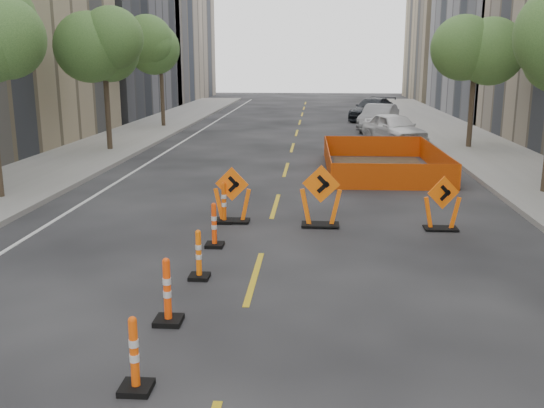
# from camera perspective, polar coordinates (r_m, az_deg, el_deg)

# --- Properties ---
(ground_plane) EXTENTS (140.00, 140.00, 0.00)m
(ground_plane) POSITION_cam_1_polar(r_m,az_deg,el_deg) (8.53, -4.54, -16.31)
(ground_plane) COLOR black
(sidewalk_left) EXTENTS (4.00, 90.00, 0.15)m
(sidewalk_left) POSITION_cam_1_polar(r_m,az_deg,el_deg) (22.22, -23.13, 1.65)
(sidewalk_left) COLOR gray
(sidewalk_left) RESTS_ON ground
(bld_left_d) EXTENTS (12.00, 16.00, 14.00)m
(bld_left_d) POSITION_cam_1_polar(r_m,az_deg,el_deg) (50.01, -17.78, 16.11)
(bld_left_d) COLOR #4C4C51
(bld_left_d) RESTS_ON ground
(bld_right_e) EXTENTS (12.00, 14.00, 16.00)m
(bld_right_e) POSITION_cam_1_polar(r_m,az_deg,el_deg) (67.87, 18.48, 16.07)
(bld_right_e) COLOR tan
(bld_right_e) RESTS_ON ground
(tree_l_c) EXTENTS (2.80, 2.80, 5.95)m
(tree_l_c) POSITION_cam_1_polar(r_m,az_deg,el_deg) (28.94, -15.53, 13.65)
(tree_l_c) COLOR #382B1E
(tree_l_c) RESTS_ON ground
(tree_l_d) EXTENTS (2.80, 2.80, 5.95)m
(tree_l_d) POSITION_cam_1_polar(r_m,az_deg,el_deg) (38.52, -10.45, 13.77)
(tree_l_d) COLOR #382B1E
(tree_l_d) RESTS_ON ground
(tree_r_c) EXTENTS (2.80, 2.80, 5.95)m
(tree_r_c) POSITION_cam_1_polar(r_m,az_deg,el_deg) (30.18, 18.62, 13.42)
(tree_r_c) COLOR #382B1E
(tree_r_c) RESTS_ON ground
(channelizer_2) EXTENTS (0.41, 0.41, 1.05)m
(channelizer_2) POSITION_cam_1_polar(r_m,az_deg,el_deg) (8.24, -12.84, -13.62)
(channelizer_2) COLOR #F1500A
(channelizer_2) RESTS_ON ground
(channelizer_3) EXTENTS (0.44, 0.44, 1.13)m
(channelizer_3) POSITION_cam_1_polar(r_m,az_deg,el_deg) (10.07, -9.83, -8.06)
(channelizer_3) COLOR #FF480A
(channelizer_3) RESTS_ON ground
(channelizer_4) EXTENTS (0.39, 0.39, 1.00)m
(channelizer_4) POSITION_cam_1_polar(r_m,az_deg,el_deg) (11.98, -6.92, -4.73)
(channelizer_4) COLOR #FF690A
(channelizer_4) RESTS_ON ground
(channelizer_5) EXTENTS (0.41, 0.41, 1.04)m
(channelizer_5) POSITION_cam_1_polar(r_m,az_deg,el_deg) (13.95, -5.47, -1.97)
(channelizer_5) COLOR #FF450A
(channelizer_5) RESTS_ON ground
(channelizer_6) EXTENTS (0.43, 0.43, 1.10)m
(channelizer_6) POSITION_cam_1_polar(r_m,az_deg,el_deg) (15.95, -4.55, 0.13)
(channelizer_6) COLOR #DC5009
(channelizer_6) RESTS_ON ground
(chevron_sign_left) EXTENTS (1.06, 0.72, 1.49)m
(chevron_sign_left) POSITION_cam_1_polar(r_m,az_deg,el_deg) (15.95, -3.76, 0.87)
(chevron_sign_left) COLOR #FF630A
(chevron_sign_left) RESTS_ON ground
(chevron_sign_center) EXTENTS (1.18, 0.84, 1.62)m
(chevron_sign_center) POSITION_cam_1_polar(r_m,az_deg,el_deg) (15.54, 4.62, 0.75)
(chevron_sign_center) COLOR #FB660A
(chevron_sign_center) RESTS_ON ground
(chevron_sign_right) EXTENTS (1.04, 0.78, 1.40)m
(chevron_sign_right) POSITION_cam_1_polar(r_m,az_deg,el_deg) (15.79, 15.74, 0.08)
(chevron_sign_right) COLOR #FF620A
(chevron_sign_right) RESTS_ON ground
(safety_fence) EXTENTS (4.33, 7.22, 0.89)m
(safety_fence) POSITION_cam_1_polar(r_m,az_deg,el_deg) (23.77, 10.33, 4.15)
(safety_fence) COLOR #F7580D
(safety_fence) RESTS_ON ground
(parked_car_near) EXTENTS (3.32, 4.88, 1.54)m
(parked_car_near) POSITION_cam_1_polar(r_m,az_deg,el_deg) (31.60, 11.42, 6.99)
(parked_car_near) COLOR white
(parked_car_near) RESTS_ON ground
(parked_car_mid) EXTENTS (2.95, 4.97, 1.55)m
(parked_car_mid) POSITION_cam_1_polar(r_m,az_deg,el_deg) (37.30, 10.01, 8.02)
(parked_car_mid) COLOR gray
(parked_car_mid) RESTS_ON ground
(parked_car_far) EXTENTS (3.99, 5.74, 1.54)m
(parked_car_far) POSITION_cam_1_polar(r_m,az_deg,el_deg) (43.27, 9.46, 8.78)
(parked_car_far) COLOR black
(parked_car_far) RESTS_ON ground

